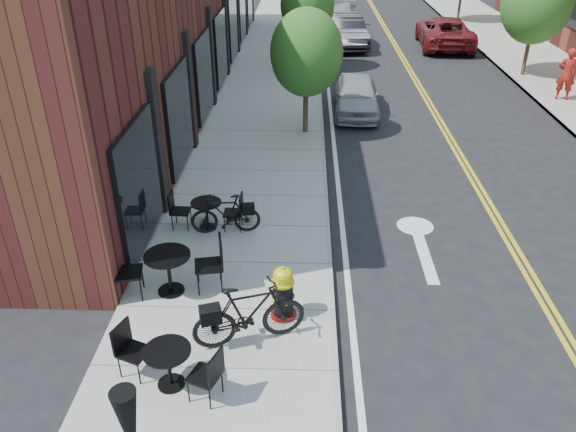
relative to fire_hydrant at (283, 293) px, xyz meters
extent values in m
plane|color=black|center=(0.94, 0.17, -0.62)|extent=(120.00, 120.00, 0.00)
cube|color=#9E9B93|center=(-1.06, 10.17, -0.56)|extent=(4.00, 70.00, 0.12)
cylinder|color=#382B1E|center=(0.34, 9.17, 0.31)|extent=(0.16, 0.16, 1.61)
ellipsoid|color=#2C641F|center=(0.34, 9.17, 1.99)|extent=(2.20, 2.20, 2.64)
cylinder|color=#382B1E|center=(0.34, 17.17, 0.34)|extent=(0.16, 0.16, 1.68)
ellipsoid|color=#2C641F|center=(0.34, 17.17, 2.10)|extent=(2.30, 2.30, 2.76)
cylinder|color=#382B1E|center=(0.34, 25.17, 0.29)|extent=(0.16, 0.16, 1.57)
cylinder|color=#382B1E|center=(9.54, 16.17, 0.41)|extent=(0.16, 0.16, 1.82)
ellipsoid|color=#2C641F|center=(9.54, 16.17, 2.44)|extent=(2.80, 2.80, 3.36)
cylinder|color=#382B1E|center=(9.54, 28.17, 0.41)|extent=(0.16, 0.16, 1.82)
cylinder|color=maroon|center=(0.00, 0.00, -0.46)|extent=(0.61, 0.61, 0.07)
cylinder|color=black|center=(0.00, 0.00, -0.12)|extent=(0.47, 0.47, 0.69)
cylinder|color=yellow|center=(0.00, 0.00, 0.23)|extent=(0.53, 0.53, 0.05)
cylinder|color=yellow|center=(0.00, 0.00, 0.33)|extent=(0.46, 0.46, 0.16)
ellipsoid|color=yellow|center=(0.00, 0.00, 0.42)|extent=(0.44, 0.44, 0.20)
cylinder|color=yellow|center=(0.00, 0.00, 0.52)|extent=(0.08, 0.08, 0.07)
imported|color=black|center=(-1.39, 2.84, -0.04)|extent=(1.58, 0.61, 0.93)
imported|color=black|center=(-0.53, -0.68, 0.08)|extent=(1.99, 1.11, 1.15)
cylinder|color=black|center=(-2.16, 0.64, -0.48)|extent=(0.59, 0.59, 0.03)
cylinder|color=black|center=(-2.16, 0.64, -0.09)|extent=(0.08, 0.08, 0.80)
cylinder|color=black|center=(-2.16, 0.64, 0.31)|extent=(1.02, 1.02, 0.03)
cylinder|color=black|center=(-1.66, -1.70, -0.48)|extent=(0.55, 0.55, 0.03)
cylinder|color=black|center=(-1.66, -1.70, -0.15)|extent=(0.07, 0.07, 0.67)
cylinder|color=black|center=(-1.66, -1.70, 0.19)|extent=(0.94, 0.94, 0.03)
cylinder|color=black|center=(-1.84, 3.02, -0.49)|extent=(0.41, 0.41, 0.03)
cylinder|color=black|center=(-1.84, 3.02, -0.17)|extent=(0.06, 0.06, 0.64)
cylinder|color=black|center=(-1.84, 3.02, 0.15)|extent=(0.71, 0.71, 0.03)
cone|color=black|center=(-1.40, -4.04, 1.35)|extent=(0.27, 0.27, 1.00)
imported|color=#9A9BA1|center=(2.12, 11.36, 0.03)|extent=(1.68, 3.85, 1.29)
imported|color=black|center=(2.29, 21.65, 0.16)|extent=(2.29, 4.93, 1.56)
imported|color=#A4A3A8|center=(2.03, 24.68, 0.16)|extent=(2.68, 5.54, 1.55)
imported|color=maroon|center=(7.31, 21.65, 0.13)|extent=(2.81, 5.52, 1.49)
imported|color=maroon|center=(9.86, 12.80, 0.44)|extent=(0.78, 0.62, 1.87)
camera|label=1|loc=(0.34, -7.88, 6.04)|focal=35.00mm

